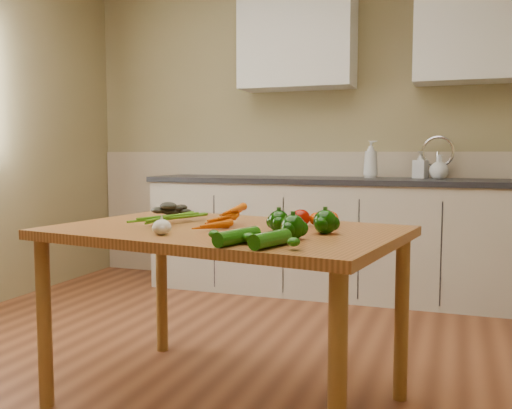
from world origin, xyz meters
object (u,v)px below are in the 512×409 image
at_px(soap_bottle_b, 420,165).
at_px(leafy_greens, 174,206).
at_px(tomato_a, 301,218).
at_px(tomato_c, 329,219).
at_px(zucchini_a, 270,239).
at_px(garlic_bulb, 162,227).
at_px(pepper_c, 293,227).
at_px(zucchini_b, 237,237).
at_px(pepper_b, 325,222).
at_px(tomato_b, 316,219).
at_px(carrot_bunch, 208,218).
at_px(table, 225,248).
at_px(soap_bottle_c, 439,167).
at_px(pepper_a, 279,221).
at_px(soap_bottle_a, 371,159).

distance_m(soap_bottle_b, leafy_greens, 2.20).
relative_size(tomato_a, tomato_c, 0.99).
bearing_deg(zucchini_a, garlic_bulb, 164.25).
height_order(pepper_c, zucchini_b, pepper_c).
xyz_separation_m(leafy_greens, pepper_b, (0.85, -0.36, -0.00)).
bearing_deg(tomato_b, carrot_bunch, -157.71).
distance_m(table, soap_bottle_b, 2.35).
height_order(garlic_bulb, pepper_b, pepper_b).
height_order(soap_bottle_b, soap_bottle_c, soap_bottle_b).
height_order(table, pepper_a, pepper_a).
xyz_separation_m(leafy_greens, tomato_b, (0.76, -0.12, -0.02)).
bearing_deg(zucchini_a, carrot_bunch, 134.55).
relative_size(soap_bottle_b, leafy_greens, 0.99).
bearing_deg(leafy_greens, zucchini_a, -44.50).
bearing_deg(tomato_a, table, -151.60).
bearing_deg(soap_bottle_b, tomato_b, -79.65).
bearing_deg(soap_bottle_c, tomato_a, 122.32).
bearing_deg(zucchini_b, carrot_bunch, 126.13).
relative_size(carrot_bunch, pepper_c, 2.94).
bearing_deg(carrot_bunch, leafy_greens, 145.71).
distance_m(soap_bottle_a, leafy_greens, 1.98).
height_order(soap_bottle_a, pepper_b, soap_bottle_a).
distance_m(carrot_bunch, pepper_a, 0.35).
distance_m(soap_bottle_a, pepper_a, 2.22).
height_order(soap_bottle_c, tomato_c, soap_bottle_c).
distance_m(soap_bottle_a, soap_bottle_b, 0.37).
xyz_separation_m(pepper_c, zucchini_a, (-0.02, -0.20, -0.02)).
distance_m(leafy_greens, pepper_c, 0.95).
xyz_separation_m(soap_bottle_b, pepper_a, (-0.40, -2.28, -0.19)).
xyz_separation_m(table, soap_bottle_c, (0.79, 2.16, 0.30)).
bearing_deg(pepper_a, soap_bottle_c, 76.25).
height_order(soap_bottle_c, pepper_b, soap_bottle_c).
bearing_deg(zucchini_b, pepper_a, 82.62).
bearing_deg(pepper_a, zucchini_a, -76.91).
bearing_deg(table, pepper_b, 4.26).
relative_size(tomato_c, zucchini_b, 0.38).
bearing_deg(tomato_b, garlic_bulb, -136.08).
bearing_deg(table, soap_bottle_a, 91.05).
height_order(pepper_a, tomato_a, pepper_a).
relative_size(pepper_a, tomato_a, 1.07).
relative_size(tomato_b, tomato_c, 0.77).
bearing_deg(pepper_c, soap_bottle_a, 91.56).
xyz_separation_m(leafy_greens, tomato_c, (0.83, -0.19, -0.01)).
bearing_deg(tomato_b, soap_bottle_c, 77.19).
height_order(carrot_bunch, pepper_b, pepper_b).
bearing_deg(pepper_c, pepper_a, 122.20).
relative_size(pepper_c, tomato_b, 1.45).
xyz_separation_m(soap_bottle_a, pepper_b, (0.14, -2.19, -0.22)).
xyz_separation_m(table, zucchini_b, (0.21, -0.39, 0.11)).
bearing_deg(pepper_b, pepper_c, -113.52).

